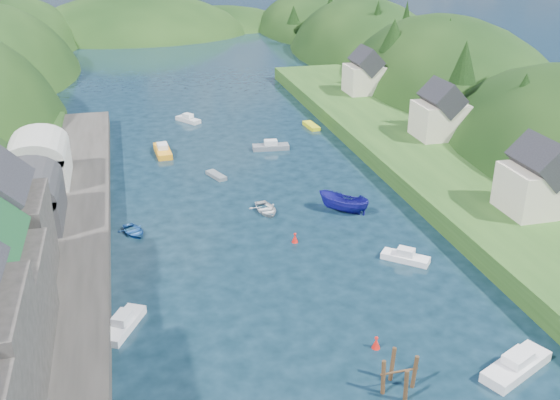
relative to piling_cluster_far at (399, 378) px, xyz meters
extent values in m
plane|color=black|center=(-2.20, 48.33, -1.11)|extent=(600.00, 600.00, 0.00)
ellipsoid|color=black|center=(-47.20, 158.33, -7.93)|extent=(44.00, 75.56, 39.00)
ellipsoid|color=black|center=(42.80, 73.33, -9.51)|extent=(36.00, 75.56, 48.00)
ellipsoid|color=black|center=(42.80, 116.33, -8.89)|extent=(36.00, 75.56, 44.49)
ellipsoid|color=black|center=(42.80, 158.33, -7.41)|extent=(36.00, 75.56, 36.00)
ellipsoid|color=black|center=(-12.20, 168.33, -11.11)|extent=(80.00, 60.00, 44.00)
ellipsoid|color=black|center=(15.80, 178.33, -13.11)|extent=(70.00, 56.00, 36.00)
cone|color=black|center=(-39.36, 102.65, 7.86)|extent=(4.07, 4.07, 5.94)
cone|color=black|center=(-41.51, 135.46, 7.80)|extent=(4.27, 4.27, 7.10)
cone|color=black|center=(34.37, 38.41, 8.73)|extent=(5.29, 5.29, 6.42)
cone|color=black|center=(31.35, 49.17, 11.46)|extent=(4.07, 4.07, 6.17)
cone|color=black|center=(36.72, 56.82, 7.23)|extent=(3.40, 3.40, 6.14)
cone|color=black|center=(40.07, 70.24, 10.27)|extent=(4.94, 4.94, 8.71)
cone|color=black|center=(32.23, 76.39, 10.93)|extent=(5.25, 5.25, 5.97)
cone|color=black|center=(40.30, 88.79, 11.49)|extent=(3.36, 3.36, 8.27)
cone|color=black|center=(39.69, 102.32, 10.13)|extent=(4.57, 4.57, 8.16)
cone|color=black|center=(40.95, 115.91, 7.93)|extent=(3.59, 3.59, 6.20)
cone|color=black|center=(37.21, 128.33, 10.19)|extent=(4.14, 4.14, 5.42)
cone|color=black|center=(29.59, 137.03, 6.99)|extent=(3.83, 3.83, 4.91)
cube|color=#2D2B28|center=(-26.20, 18.33, -0.11)|extent=(12.00, 110.00, 2.00)
cube|color=#2D2B28|center=(-28.20, 19.33, 4.89)|extent=(7.00, 8.00, 8.00)
cube|color=#2D2D30|center=(-28.20, 31.33, 2.89)|extent=(7.00, 9.00, 4.00)
cylinder|color=#2D2D30|center=(-28.20, 31.33, 4.89)|extent=(7.00, 9.00, 7.00)
cube|color=#B2B2A8|center=(-28.20, 43.33, 2.89)|extent=(7.00, 9.00, 4.00)
cylinder|color=#B2B2A8|center=(-28.20, 43.33, 4.89)|extent=(7.00, 9.00, 7.00)
cube|color=#234719|center=(22.80, 38.33, 0.09)|extent=(16.00, 120.00, 2.40)
cube|color=beige|center=(24.80, 20.33, 3.79)|extent=(7.00, 6.00, 5.00)
cube|color=black|center=(24.80, 20.33, 7.13)|extent=(5.15, 6.24, 5.15)
cube|color=beige|center=(26.80, 46.33, 3.79)|extent=(7.00, 6.00, 5.00)
cube|color=black|center=(26.80, 46.33, 7.13)|extent=(5.15, 6.24, 5.15)
cube|color=beige|center=(25.80, 73.33, 3.79)|extent=(7.00, 6.00, 5.00)
cube|color=black|center=(25.80, 73.33, 7.13)|extent=(5.15, 6.24, 5.15)
cylinder|color=#382314|center=(1.21, 0.00, -0.03)|extent=(0.32, 0.32, 3.36)
cylinder|color=#382314|center=(0.00, 1.21, -0.03)|extent=(0.32, 0.32, 3.36)
cylinder|color=#382314|center=(-1.21, 0.00, -0.03)|extent=(0.32, 0.32, 3.36)
cylinder|color=#382314|center=(0.00, -1.21, -0.03)|extent=(0.32, 0.32, 3.36)
cylinder|color=#382314|center=(0.00, 0.00, 0.55)|extent=(2.90, 0.16, 0.16)
cone|color=red|center=(0.32, 4.96, -0.66)|extent=(0.70, 0.70, 0.90)
sphere|color=red|center=(0.32, 4.96, -0.16)|extent=(0.30, 0.30, 0.30)
cone|color=red|center=(-1.16, 23.94, -0.66)|extent=(0.70, 0.70, 0.90)
sphere|color=red|center=(-1.16, 23.94, -0.16)|extent=(0.30, 0.30, 0.30)
cube|color=silver|center=(9.53, -0.28, -0.71)|extent=(6.68, 4.57, 0.89)
cube|color=silver|center=(9.53, -0.28, 0.13)|extent=(2.64, 2.27, 0.70)
cube|color=slate|center=(3.23, 53.46, -0.77)|extent=(5.55, 2.29, 0.76)
cube|color=silver|center=(3.23, 53.46, 0.00)|extent=(2.00, 1.42, 0.70)
imported|color=navy|center=(-17.72, 30.23, -0.85)|extent=(4.03, 4.70, 0.82)
cube|color=white|center=(8.56, 17.41, -0.81)|extent=(4.63, 4.29, 0.67)
cube|color=silver|center=(8.56, 17.41, -0.09)|extent=(1.98, 1.92, 0.70)
cube|color=silver|center=(-7.16, 70.75, -0.80)|extent=(4.09, 4.90, 0.68)
cube|color=silver|center=(-7.16, 70.75, -0.08)|extent=(1.89, 2.03, 0.70)
cube|color=silver|center=(-19.20, 12.59, -0.78)|extent=(4.03, 5.49, 0.74)
cube|color=silver|center=(-19.20, 12.59, -0.02)|extent=(1.95, 2.21, 0.70)
cube|color=#C8CD18|center=(12.26, 62.37, -0.83)|extent=(1.87, 4.56, 0.62)
imported|color=silver|center=(-2.43, 32.11, -0.79)|extent=(3.79, 4.91, 0.94)
imported|color=navy|center=(6.35, 29.93, -0.07)|extent=(6.22, 5.70, 2.38)
cube|color=slate|center=(-6.42, 44.40, -0.88)|extent=(2.48, 3.87, 0.51)
cube|color=orange|center=(-12.62, 55.42, -0.72)|extent=(2.38, 6.25, 0.86)
cube|color=silver|center=(-12.62, 55.42, 0.10)|extent=(1.54, 2.23, 0.70)
camera|label=1|loc=(-17.08, -32.62, 30.03)|focal=40.00mm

